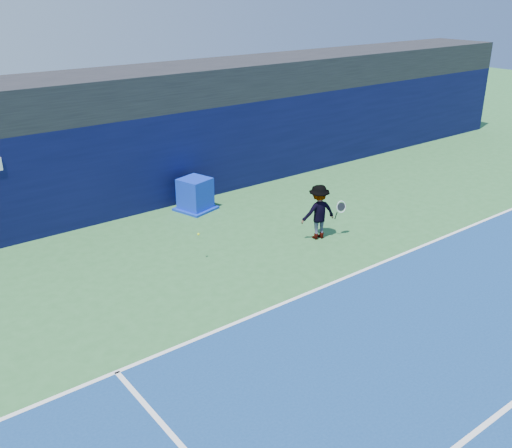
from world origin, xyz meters
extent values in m
plane|color=#2F6A34|center=(0.00, 0.00, 0.00)|extent=(80.00, 80.00, 0.00)
cube|color=white|center=(0.00, 3.00, 0.01)|extent=(24.00, 0.10, 0.01)
cube|color=white|center=(0.00, -2.00, 0.01)|extent=(24.00, 0.10, 0.01)
cube|color=black|center=(0.00, 11.50, 3.60)|extent=(36.00, 3.00, 1.20)
cube|color=#090B33|center=(0.00, 10.50, 1.50)|extent=(36.00, 1.00, 3.00)
cube|color=#0D28C0|center=(0.67, 9.25, 0.52)|extent=(1.07, 1.07, 1.04)
cube|color=#0C29AC|center=(0.67, 9.25, 0.03)|extent=(1.33, 1.33, 0.07)
imported|color=white|center=(2.23, 5.21, 0.79)|extent=(1.13, 0.81, 1.59)
cylinder|color=black|center=(2.68, 4.96, 0.65)|extent=(0.08, 0.14, 0.25)
torus|color=white|center=(2.82, 4.91, 0.90)|extent=(0.29, 0.16, 0.28)
cylinder|color=black|center=(2.82, 4.91, 0.90)|extent=(0.24, 0.13, 0.24)
sphere|color=#C7E219|center=(-1.23, 6.04, 0.75)|extent=(0.07, 0.07, 0.07)
camera|label=1|loc=(-8.29, -5.51, 6.66)|focal=40.00mm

